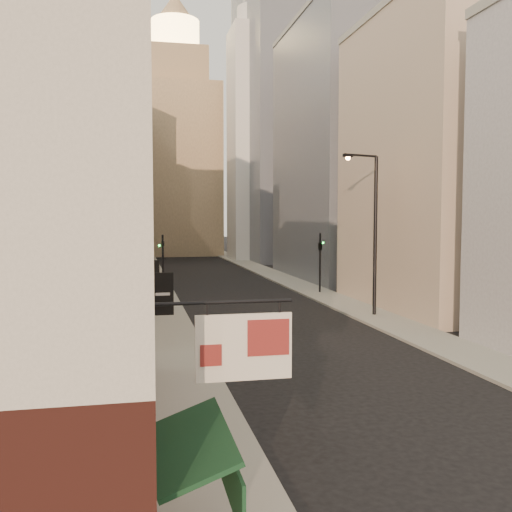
{
  "coord_description": "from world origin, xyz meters",
  "views": [
    {
      "loc": [
        -8.23,
        -6.01,
        6.26
      ],
      "look_at": [
        -2.36,
        21.38,
        4.37
      ],
      "focal_mm": 40.0,
      "sensor_mm": 36.0,
      "label": 1
    }
  ],
  "objects_px": {
    "white_tower": "(257,135)",
    "traffic_light_right": "(320,248)",
    "traffic_light_left": "(163,254)",
    "streetlamp_mid": "(372,225)",
    "clock_tower": "(176,150)"
  },
  "relations": [
    {
      "from": "streetlamp_mid",
      "to": "traffic_light_right",
      "type": "bearing_deg",
      "value": 71.06
    },
    {
      "from": "white_tower",
      "to": "traffic_light_right",
      "type": "bearing_deg",
      "value": -94.78
    },
    {
      "from": "traffic_light_right",
      "to": "white_tower",
      "type": "bearing_deg",
      "value": -119.72
    },
    {
      "from": "white_tower",
      "to": "traffic_light_left",
      "type": "xyz_separation_m",
      "value": [
        -16.15,
        -41.23,
        -15.02
      ]
    },
    {
      "from": "clock_tower",
      "to": "white_tower",
      "type": "distance_m",
      "value": 17.83
    },
    {
      "from": "streetlamp_mid",
      "to": "traffic_light_left",
      "type": "xyz_separation_m",
      "value": [
        -12.49,
        9.48,
        -2.2
      ]
    },
    {
      "from": "clock_tower",
      "to": "traffic_light_left",
      "type": "bearing_deg",
      "value": -95.33
    },
    {
      "from": "white_tower",
      "to": "traffic_light_left",
      "type": "bearing_deg",
      "value": -111.39
    },
    {
      "from": "traffic_light_left",
      "to": "traffic_light_right",
      "type": "bearing_deg",
      "value": 165.34
    },
    {
      "from": "traffic_light_left",
      "to": "traffic_light_right",
      "type": "xyz_separation_m",
      "value": [
        12.84,
        1.7,
        0.19
      ]
    },
    {
      "from": "white_tower",
      "to": "streetlamp_mid",
      "type": "bearing_deg",
      "value": -94.13
    },
    {
      "from": "traffic_light_left",
      "to": "traffic_light_right",
      "type": "relative_size",
      "value": 1.0
    },
    {
      "from": "traffic_light_left",
      "to": "white_tower",
      "type": "bearing_deg",
      "value": -133.57
    },
    {
      "from": "clock_tower",
      "to": "white_tower",
      "type": "xyz_separation_m",
      "value": [
        11.0,
        -14.0,
        0.97
      ]
    },
    {
      "from": "streetlamp_mid",
      "to": "traffic_light_left",
      "type": "distance_m",
      "value": 15.83
    }
  ]
}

